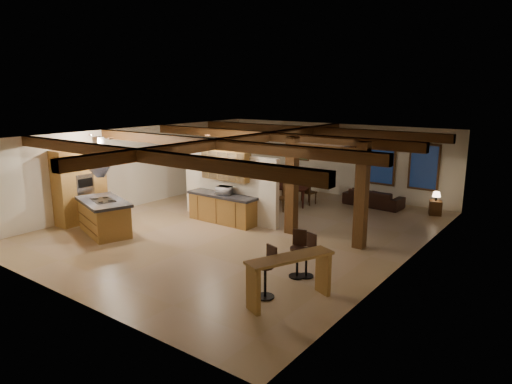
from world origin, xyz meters
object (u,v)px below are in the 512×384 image
(kitchen_island, at_px, (104,217))
(sofa, at_px, (373,198))
(bar_counter, at_px, (290,271))
(dining_table, at_px, (283,195))

(kitchen_island, xyz_separation_m, sofa, (5.18, 7.94, -0.21))
(bar_counter, bearing_deg, kitchen_island, 175.51)
(dining_table, bearing_deg, bar_counter, -71.01)
(kitchen_island, distance_m, dining_table, 6.64)
(dining_table, relative_size, bar_counter, 1.06)
(sofa, distance_m, bar_counter, 8.66)
(kitchen_island, bearing_deg, dining_table, 69.86)
(kitchen_island, distance_m, bar_counter, 6.93)
(kitchen_island, bearing_deg, bar_counter, -4.49)
(sofa, bearing_deg, dining_table, 33.68)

